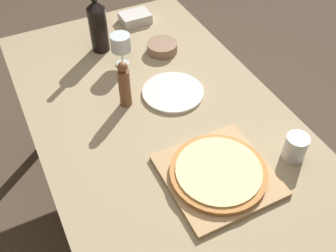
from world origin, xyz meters
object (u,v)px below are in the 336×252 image
(pepper_mill, at_px, (124,85))
(wine_glass, at_px, (121,44))
(wine_bottle, at_px, (98,25))
(pizza, at_px, (218,172))
(small_bowl, at_px, (162,47))

(pepper_mill, height_order, wine_glass, pepper_mill)
(wine_bottle, xyz_separation_m, wine_glass, (0.05, -0.15, -0.02))
(pepper_mill, xyz_separation_m, wine_glass, (0.09, 0.25, 0.01))
(pizza, height_order, wine_bottle, wine_bottle)
(wine_glass, distance_m, small_bowl, 0.22)
(pepper_mill, height_order, small_bowl, pepper_mill)
(pizza, relative_size, wine_bottle, 1.04)
(pepper_mill, bearing_deg, wine_glass, 71.18)
(pizza, height_order, pepper_mill, pepper_mill)
(pizza, distance_m, wine_bottle, 0.90)
(wine_glass, xyz_separation_m, small_bowl, (0.20, 0.01, -0.09))
(pizza, bearing_deg, wine_bottle, 96.48)
(pepper_mill, distance_m, small_bowl, 0.40)
(pizza, xyz_separation_m, pepper_mill, (-0.14, 0.48, 0.07))
(pepper_mill, bearing_deg, wine_bottle, 84.54)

